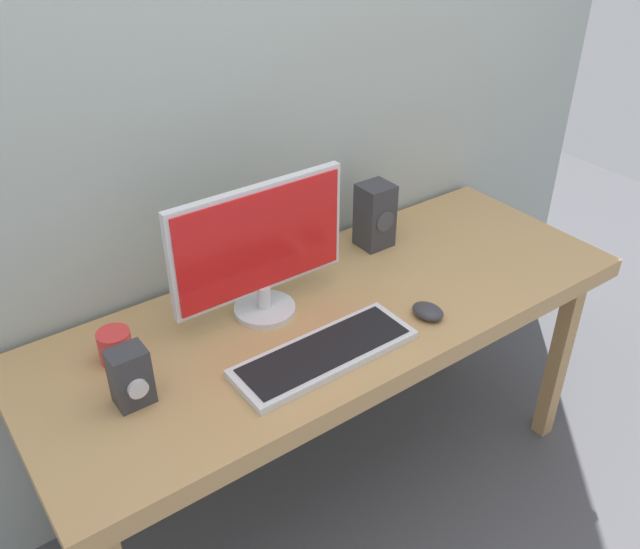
# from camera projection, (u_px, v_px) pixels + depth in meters

# --- Properties ---
(ground_plane) EXTENTS (6.00, 6.00, 0.00)m
(ground_plane) POSITION_uv_depth(u_px,v_px,m) (332.00, 486.00, 2.26)
(ground_plane) COLOR #4C4C51
(desk) EXTENTS (1.71, 0.64, 0.74)m
(desk) POSITION_uv_depth(u_px,v_px,m) (335.00, 325.00, 1.90)
(desk) COLOR tan
(desk) RESTS_ON ground_plane
(monitor) EXTENTS (0.50, 0.17, 0.37)m
(monitor) POSITION_uv_depth(u_px,v_px,m) (260.00, 248.00, 1.74)
(monitor) COLOR silver
(monitor) RESTS_ON desk
(keyboard_primary) EXTENTS (0.48, 0.17, 0.02)m
(keyboard_primary) POSITION_uv_depth(u_px,v_px,m) (325.00, 353.00, 1.67)
(keyboard_primary) COLOR silver
(keyboard_primary) RESTS_ON desk
(mouse) EXTENTS (0.08, 0.10, 0.03)m
(mouse) POSITION_uv_depth(u_px,v_px,m) (428.00, 311.00, 1.81)
(mouse) COLOR #333338
(mouse) RESTS_ON desk
(speaker_right) EXTENTS (0.10, 0.10, 0.20)m
(speaker_right) POSITION_uv_depth(u_px,v_px,m) (375.00, 215.00, 2.09)
(speaker_right) COLOR #333338
(speaker_right) RESTS_ON desk
(audio_controller) EXTENTS (0.08, 0.08, 0.14)m
(audio_controller) POSITION_uv_depth(u_px,v_px,m) (131.00, 377.00, 1.50)
(audio_controller) COLOR #333338
(audio_controller) RESTS_ON desk
(coffee_mug) EXTENTS (0.08, 0.08, 0.08)m
(coffee_mug) POSITION_uv_depth(u_px,v_px,m) (115.00, 346.00, 1.64)
(coffee_mug) COLOR red
(coffee_mug) RESTS_ON desk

